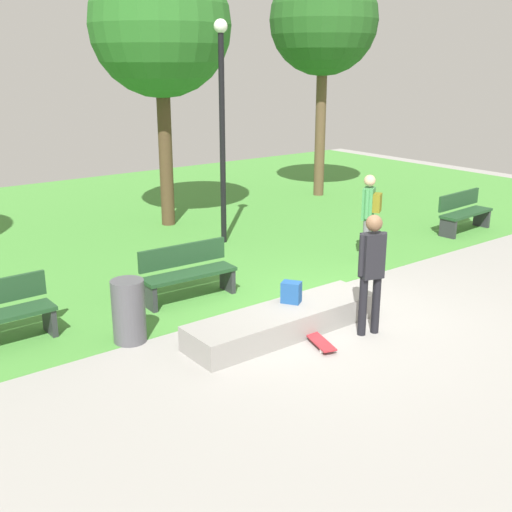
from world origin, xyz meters
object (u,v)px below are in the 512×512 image
object	(u,v)px
concrete_ledge	(284,321)
park_bench_far_right	(464,211)
tree_tall_oak	(160,26)
skater_performing_trick	(372,265)
trash_bin	(129,311)
pedestrian_with_backpack	(369,209)
tree_slender_maple	(324,21)
backpack_on_ledge	(291,292)
park_bench_far_left	(188,271)
lamp_post	(222,113)
skateboard_by_ledge	(318,340)

from	to	relation	value
concrete_ledge	park_bench_far_right	bearing A→B (deg)	14.86
park_bench_far_right	tree_tall_oak	bearing A→B (deg)	137.18
skater_performing_trick	tree_tall_oak	world-z (taller)	tree_tall_oak
trash_bin	pedestrian_with_backpack	world-z (taller)	pedestrian_with_backpack
skater_performing_trick	tree_slender_maple	size ratio (longest dim) A/B	0.28
park_bench_far_right	trash_bin	size ratio (longest dim) A/B	1.78
backpack_on_ledge	park_bench_far_left	size ratio (longest dim) A/B	0.20
concrete_ledge	tree_slender_maple	xyz separation A→B (m)	(7.13, 6.94, 4.67)
tree_slender_maple	lamp_post	world-z (taller)	tree_slender_maple
park_bench_far_right	lamp_post	xyz separation A→B (m)	(-4.94, 2.64, 2.29)
backpack_on_ledge	skateboard_by_ledge	xyz separation A→B (m)	(-0.14, -0.75, -0.46)
concrete_ledge	park_bench_far_right	xyz separation A→B (m)	(6.96, 1.85, 0.30)
backpack_on_ledge	pedestrian_with_backpack	world-z (taller)	pedestrian_with_backpack
skateboard_by_ledge	park_bench_far_right	distance (m)	7.27
skateboard_by_ledge	tree_slender_maple	bearing A→B (deg)	47.10
backpack_on_ledge	trash_bin	world-z (taller)	trash_bin
tree_tall_oak	trash_bin	bearing A→B (deg)	-124.47
tree_slender_maple	trash_bin	distance (m)	11.64
backpack_on_ledge	park_bench_far_right	distance (m)	6.91
skateboard_by_ledge	lamp_post	size ratio (longest dim) A/B	0.18
skater_performing_trick	lamp_post	size ratio (longest dim) A/B	0.39
park_bench_far_right	lamp_post	bearing A→B (deg)	151.86
concrete_ledge	park_bench_far_right	world-z (taller)	park_bench_far_right
park_bench_far_right	tree_slender_maple	distance (m)	6.72
backpack_on_ledge	concrete_ledge	bearing A→B (deg)	-92.65
tree_tall_oak	pedestrian_with_backpack	xyz separation A→B (m)	(1.74, -4.90, -3.52)
park_bench_far_right	tree_slender_maple	world-z (taller)	tree_slender_maple
tree_slender_maple	lamp_post	xyz separation A→B (m)	(-5.10, -2.46, -2.08)
skateboard_by_ledge	pedestrian_with_backpack	world-z (taller)	pedestrian_with_backpack
skater_performing_trick	park_bench_far_right	distance (m)	6.58
concrete_ledge	backpack_on_ledge	world-z (taller)	backpack_on_ledge
park_bench_far_left	tree_tall_oak	size ratio (longest dim) A/B	0.26
tree_tall_oak	skateboard_by_ledge	bearing A→B (deg)	-103.41
concrete_ledge	trash_bin	distance (m)	2.24
concrete_ledge	tree_slender_maple	size ratio (longest dim) A/B	0.48
trash_bin	pedestrian_with_backpack	size ratio (longest dim) A/B	0.53
skater_performing_trick	pedestrian_with_backpack	distance (m)	3.61
concrete_ledge	park_bench_far_left	distance (m)	2.10
concrete_ledge	skater_performing_trick	world-z (taller)	skater_performing_trick
park_bench_far_left	tree_slender_maple	bearing A→B (deg)	33.12
concrete_ledge	lamp_post	world-z (taller)	lamp_post
tree_slender_maple	tree_tall_oak	size ratio (longest dim) A/B	1.03
skateboard_by_ledge	lamp_post	world-z (taller)	lamp_post
trash_bin	pedestrian_with_backpack	distance (m)	5.57
skateboard_by_ledge	park_bench_far_right	bearing A→B (deg)	19.64
concrete_ledge	lamp_post	xyz separation A→B (m)	(2.03, 4.49, 2.59)
skater_performing_trick	tree_tall_oak	distance (m)	8.21
skater_performing_trick	park_bench_far_right	xyz separation A→B (m)	(6.01, 2.62, -0.57)
tree_slender_maple	lamp_post	distance (m)	6.03
backpack_on_ledge	tree_slender_maple	size ratio (longest dim) A/B	0.05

